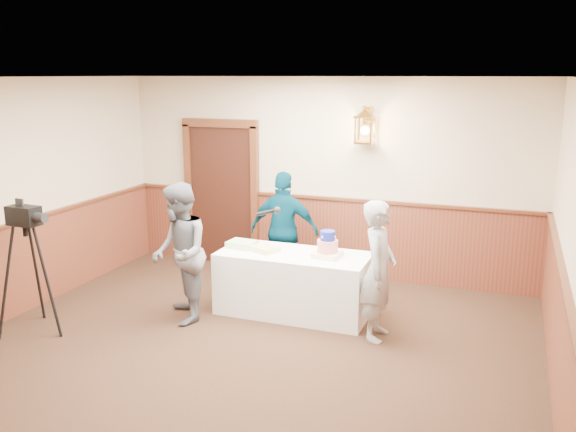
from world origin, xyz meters
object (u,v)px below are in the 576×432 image
tiered_cake (328,247)px  interviewer (180,253)px  baker (379,271)px  display_table (294,283)px  assistant_p (284,230)px  sheet_cake_yellow (265,249)px  tv_camera_rig (30,276)px  sheet_cake_green (242,244)px

tiered_cake → interviewer: (-1.57, -0.68, -0.05)m
baker → display_table: bearing=71.9°
tiered_cake → baker: (0.68, -0.35, -0.10)m
interviewer → assistant_p: bearing=119.6°
tiered_cake → baker: 0.77m
tiered_cake → assistant_p: size_ratio=0.21×
display_table → sheet_cake_yellow: bearing=-172.6°
baker → tv_camera_rig: 3.84m
baker → sheet_cake_green: bearing=77.9°
sheet_cake_yellow → interviewer: (-0.80, -0.63, 0.04)m
baker → assistant_p: (-1.53, 1.17, 0.02)m
baker → tv_camera_rig: (-3.65, -1.19, -0.12)m
sheet_cake_yellow → assistant_p: size_ratio=0.20×
sheet_cake_yellow → interviewer: 1.02m
display_table → tiered_cake: (0.42, -0.00, 0.50)m
tiered_cake → sheet_cake_green: (-1.10, 0.02, -0.08)m
sheet_cake_green → assistant_p: 0.83m
baker → assistant_p: size_ratio=0.97×
interviewer → assistant_p: interviewer is taller
sheet_cake_yellow → tiered_cake: bearing=3.4°
sheet_cake_green → interviewer: 0.84m
display_table → interviewer: (-1.15, -0.68, 0.44)m
baker → tiered_cake: bearing=62.4°
display_table → tv_camera_rig: (-2.55, -1.54, 0.27)m
interviewer → sheet_cake_green: bearing=111.9°
tiered_cake → assistant_p: assistant_p is taller
sheet_cake_yellow → tv_camera_rig: size_ratio=0.21×
interviewer → tiered_cake: bearing=78.8°
display_table → baker: size_ratio=1.17×
tiered_cake → baker: bearing=-27.3°
sheet_cake_yellow → tv_camera_rig: (-2.19, -1.49, -0.13)m
sheet_cake_yellow → interviewer: size_ratio=0.19×
display_table → interviewer: size_ratio=1.10×
sheet_cake_yellow → sheet_cake_green: 0.34m
sheet_cake_yellow → tv_camera_rig: 2.66m
sheet_cake_yellow → tv_camera_rig: tv_camera_rig is taller
display_table → interviewer: bearing=-149.5°
sheet_cake_yellow → baker: (1.45, -0.31, -0.01)m
tv_camera_rig → sheet_cake_yellow: bearing=37.1°
assistant_p → sheet_cake_yellow: bearing=90.0°
sheet_cake_yellow → baker: 1.49m
display_table → sheet_cake_green: size_ratio=5.42×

